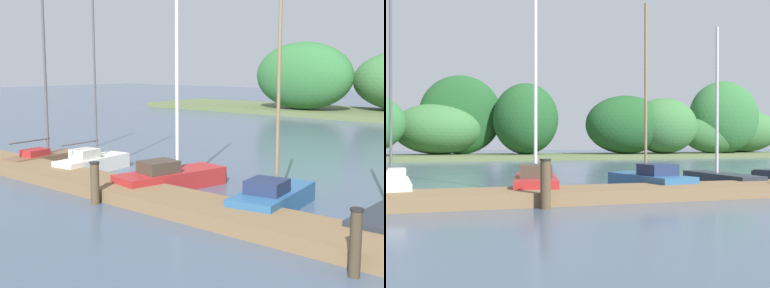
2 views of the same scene
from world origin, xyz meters
The scene contains 7 objects.
dock_pier centered at (0.00, 12.08, 0.17)m, with size 24.70×1.80×0.35m.
sailboat_0 centered at (-9.84, 13.49, 0.46)m, with size 1.30×3.47×7.82m.
sailboat_1 centered at (-7.26, 13.84, 0.41)m, with size 1.30×3.22×7.83m.
sailboat_2 centered at (-3.24, 13.79, 0.43)m, with size 1.80×3.95×7.77m.
sailboat_3 centered at (0.44, 13.83, 0.37)m, with size 1.79×3.57×6.06m.
mooring_piling_1 centered at (-3.54, 10.97, 0.60)m, with size 0.28×0.28×1.18m.
mooring_piling_2 centered at (4.06, 10.86, 0.65)m, with size 0.25×0.25×1.28m.
Camera 1 is at (7.89, 2.10, 3.79)m, focal length 49.32 mm.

